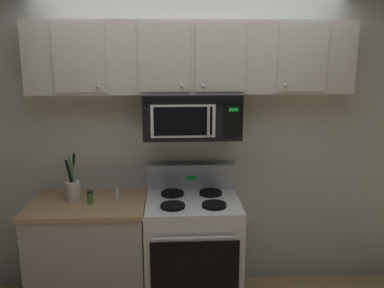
{
  "coord_description": "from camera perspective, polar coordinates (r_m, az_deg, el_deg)",
  "views": [
    {
      "loc": [
        -0.18,
        -2.71,
        2.1
      ],
      "look_at": [
        0.0,
        0.49,
        1.35
      ],
      "focal_mm": 38.73,
      "sensor_mm": 36.0,
      "label": 1
    }
  ],
  "objects": [
    {
      "name": "utensil_crock_cream",
      "position": [
        3.45,
        -16.08,
        -5.76
      ],
      "size": [
        0.12,
        0.13,
        0.39
      ],
      "color": "beige",
      "rests_on": "counter_segment"
    },
    {
      "name": "spice_jar",
      "position": [
        3.37,
        -13.83,
        -7.12
      ],
      "size": [
        0.05,
        0.05,
        0.11
      ],
      "color": "#4C7F33",
      "rests_on": "counter_segment"
    },
    {
      "name": "salt_shaker",
      "position": [
        3.42,
        -10.28,
        -6.76
      ],
      "size": [
        0.04,
        0.04,
        0.1
      ],
      "color": "white",
      "rests_on": "counter_segment"
    },
    {
      "name": "counter_segment",
      "position": [
        3.61,
        -13.83,
        -14.43
      ],
      "size": [
        0.93,
        0.65,
        0.9
      ],
      "color": "#BCB7AD",
      "rests_on": "ground_plane"
    },
    {
      "name": "back_wall",
      "position": [
        3.59,
        -0.27,
        1.08
      ],
      "size": [
        5.2,
        0.1,
        2.7
      ],
      "primitive_type": "cube",
      "color": "silver",
      "rests_on": "ground_plane"
    },
    {
      "name": "over_range_microwave",
      "position": [
        3.3,
        -0.05,
        4.01
      ],
      "size": [
        0.76,
        0.43,
        0.35
      ],
      "color": "black"
    },
    {
      "name": "stove_range",
      "position": [
        3.54,
        0.06,
        -14.3
      ],
      "size": [
        0.76,
        0.69,
        1.12
      ],
      "color": "white",
      "rests_on": "ground_plane"
    },
    {
      "name": "upper_cabinets",
      "position": [
        3.29,
        -0.08,
        11.86
      ],
      "size": [
        2.5,
        0.36,
        0.55
      ],
      "color": "#BCB7AD"
    }
  ]
}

